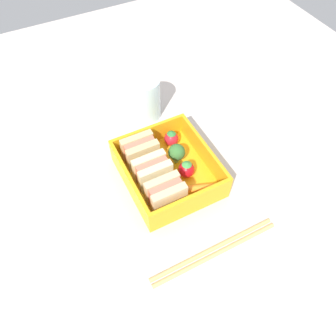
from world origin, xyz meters
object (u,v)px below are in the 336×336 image
broccoli_floret (177,153)px  strawberry_far_left (171,138)px  sandwich_left (166,194)px  chopstick_pair (215,251)px  sandwich_center (140,151)px  folded_napkin (254,135)px  strawberry_left (186,169)px  carrot_stick_far_left (201,188)px  sandwich_center_left (152,171)px  drinking_glass (146,98)px

broccoli_floret → strawberry_far_left: broccoli_floret is taller
sandwich_left → chopstick_pair: bearing=-164.5°
sandwich_left → sandwich_center: bearing=0.0°
strawberry_far_left → folded_napkin: bearing=-106.3°
strawberry_left → chopstick_pair: (-13.83, 2.66, -2.38)cm
strawberry_left → chopstick_pair: 14.29cm
strawberry_left → folded_napkin: size_ratio=0.33×
carrot_stick_far_left → strawberry_far_left: size_ratio=1.32×
strawberry_left → sandwich_center_left: bearing=73.4°
sandwich_center → strawberry_far_left: bearing=-82.3°
broccoli_floret → folded_napkin: broccoli_floret is taller
sandwich_left → broccoli_floret: size_ratio=1.49×
carrot_stick_far_left → folded_napkin: (6.85, -15.98, -1.64)cm
sandwich_center → chopstick_pair: 20.87cm
sandwich_center → broccoli_floret: size_ratio=1.49×
sandwich_left → strawberry_far_left: 12.59cm
sandwich_left → sandwich_center: 9.82cm
chopstick_pair → sandwich_left: bearing=15.5°
sandwich_center → strawberry_far_left: (0.89, -6.57, -0.95)cm
sandwich_center_left → folded_napkin: 22.55cm
sandwich_center → carrot_stick_far_left: 12.41cm
sandwich_center_left → broccoli_floret: sandwich_center_left is taller
strawberry_left → strawberry_far_left: size_ratio=1.05×
carrot_stick_far_left → drinking_glass: size_ratio=0.50×
sandwich_left → drinking_glass: drinking_glass is taller
folded_napkin → drinking_glass: bearing=47.4°
sandwich_center_left → strawberry_far_left: size_ratio=1.79×
sandwich_center → strawberry_left: bearing=-139.6°
sandwich_center → sandwich_left: bearing=180.0°
drinking_glass → chopstick_pair: bearing=174.0°
sandwich_left → folded_napkin: size_ratio=0.56×
sandwich_center_left → sandwich_center: 4.91cm
drinking_glass → sandwich_center: bearing=150.7°
sandwich_center → strawberry_far_left: size_ratio=1.79×
strawberry_left → broccoli_floret: broccoli_floret is taller
carrot_stick_far_left → chopstick_pair: size_ratio=0.20×
sandwich_left → drinking_glass: 21.80cm
carrot_stick_far_left → chopstick_pair: (-9.85, 3.35, -1.49)cm
sandwich_center → carrot_stick_far_left: size_ratio=1.35×
sandwich_center_left → folded_napkin: (1.20, -22.26, -3.40)cm
strawberry_far_left → drinking_glass: size_ratio=0.38×
strawberry_far_left → broccoli_floret: bearing=165.1°
strawberry_left → drinking_glass: bearing=-2.0°
sandwich_left → strawberry_far_left: size_ratio=1.79×
sandwich_center_left → broccoli_floret: (1.75, -5.49, -0.07)cm
sandwich_center_left → drinking_glass: 17.16cm
chopstick_pair → strawberry_left: bearing=-10.9°
sandwich_center_left → drinking_glass: size_ratio=0.67×
sandwich_center → strawberry_left: 8.67cm
sandwich_center_left → strawberry_left: 5.90cm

